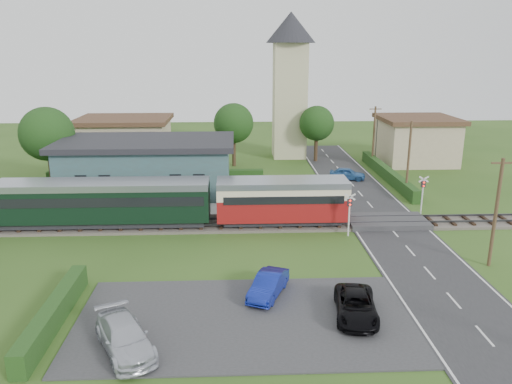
{
  "coord_description": "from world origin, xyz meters",
  "views": [
    {
      "loc": [
        -1.87,
        -34.58,
        13.29
      ],
      "look_at": [
        -0.22,
        4.0,
        2.19
      ],
      "focal_mm": 35.0,
      "sensor_mm": 36.0,
      "label": 1
    }
  ],
  "objects_px": {
    "station_building": "(148,167)",
    "crossing_signal_near": "(349,208)",
    "pedestrian_near": "(232,199)",
    "house_west": "(125,140)",
    "car_park_dark": "(356,306)",
    "train": "(61,202)",
    "car_on_road": "(347,174)",
    "equipment_hut": "(38,196)",
    "church_tower": "(290,75)",
    "crossing_signal_far": "(423,189)",
    "car_park_blue": "(268,285)",
    "pedestrian_far": "(82,204)",
    "house_east": "(416,139)",
    "car_park_silver": "(125,337)"
  },
  "relations": [
    {
      "from": "station_building",
      "to": "crossing_signal_near",
      "type": "distance_m",
      "value": 19.98
    },
    {
      "from": "crossing_signal_near",
      "to": "pedestrian_near",
      "type": "xyz_separation_m",
      "value": [
        -8.56,
        5.77,
        -0.92
      ]
    },
    {
      "from": "house_west",
      "to": "crossing_signal_near",
      "type": "xyz_separation_m",
      "value": [
        21.4,
        -25.41,
        -0.65
      ]
    },
    {
      "from": "car_park_dark",
      "to": "pedestrian_near",
      "type": "relative_size",
      "value": 2.85
    },
    {
      "from": "train",
      "to": "car_on_road",
      "type": "distance_m",
      "value": 28.56
    },
    {
      "from": "crossing_signal_near",
      "to": "car_park_dark",
      "type": "relative_size",
      "value": 0.75
    },
    {
      "from": "train",
      "to": "equipment_hut",
      "type": "bearing_deg",
      "value": 132.59
    },
    {
      "from": "church_tower",
      "to": "crossing_signal_far",
      "type": "xyz_separation_m",
      "value": [
        8.6,
        -23.61,
        -8.08
      ]
    },
    {
      "from": "church_tower",
      "to": "crossing_signal_far",
      "type": "height_order",
      "value": "church_tower"
    },
    {
      "from": "car_park_blue",
      "to": "car_park_dark",
      "type": "bearing_deg",
      "value": -7.55
    },
    {
      "from": "equipment_hut",
      "to": "crossing_signal_near",
      "type": "bearing_deg",
      "value": -12.94
    },
    {
      "from": "car_park_dark",
      "to": "pedestrian_far",
      "type": "height_order",
      "value": "pedestrian_far"
    },
    {
      "from": "house_west",
      "to": "pedestrian_far",
      "type": "distance_m",
      "value": 20.48
    },
    {
      "from": "equipment_hut",
      "to": "car_park_blue",
      "type": "relative_size",
      "value": 0.67
    },
    {
      "from": "station_building",
      "to": "car_park_blue",
      "type": "distance_m",
      "value": 22.84
    },
    {
      "from": "equipment_hut",
      "to": "station_building",
      "type": "distance_m",
      "value": 9.92
    },
    {
      "from": "equipment_hut",
      "to": "car_park_dark",
      "type": "bearing_deg",
      "value": -37.76
    },
    {
      "from": "crossing_signal_near",
      "to": "pedestrian_near",
      "type": "bearing_deg",
      "value": 146.0
    },
    {
      "from": "equipment_hut",
      "to": "car_park_blue",
      "type": "distance_m",
      "value": 23.18
    },
    {
      "from": "house_east",
      "to": "pedestrian_far",
      "type": "relative_size",
      "value": 5.95
    },
    {
      "from": "car_park_silver",
      "to": "pedestrian_near",
      "type": "bearing_deg",
      "value": 49.06
    },
    {
      "from": "equipment_hut",
      "to": "station_building",
      "type": "bearing_deg",
      "value": 35.92
    },
    {
      "from": "church_tower",
      "to": "car_park_blue",
      "type": "height_order",
      "value": "church_tower"
    },
    {
      "from": "house_east",
      "to": "pedestrian_near",
      "type": "distance_m",
      "value": 29.0
    },
    {
      "from": "train",
      "to": "house_west",
      "type": "distance_m",
      "value": 23.01
    },
    {
      "from": "crossing_signal_far",
      "to": "car_park_silver",
      "type": "bearing_deg",
      "value": -137.43
    },
    {
      "from": "crossing_signal_near",
      "to": "pedestrian_far",
      "type": "xyz_separation_m",
      "value": [
        -20.78,
        5.0,
        -0.95
      ]
    },
    {
      "from": "car_park_silver",
      "to": "car_park_dark",
      "type": "xyz_separation_m",
      "value": [
        11.17,
        2.5,
        -0.07
      ]
    },
    {
      "from": "equipment_hut",
      "to": "house_east",
      "type": "height_order",
      "value": "house_east"
    },
    {
      "from": "pedestrian_far",
      "to": "car_park_silver",
      "type": "bearing_deg",
      "value": -175.15
    },
    {
      "from": "church_tower",
      "to": "car_park_blue",
      "type": "relative_size",
      "value": 4.62
    },
    {
      "from": "car_park_dark",
      "to": "crossing_signal_near",
      "type": "bearing_deg",
      "value": 87.4
    },
    {
      "from": "station_building",
      "to": "house_east",
      "type": "relative_size",
      "value": 1.82
    },
    {
      "from": "crossing_signal_near",
      "to": "house_west",
      "type": "bearing_deg",
      "value": 130.11
    },
    {
      "from": "crossing_signal_far",
      "to": "car_park_blue",
      "type": "distance_m",
      "value": 19.57
    },
    {
      "from": "house_east",
      "to": "car_on_road",
      "type": "relative_size",
      "value": 2.37
    },
    {
      "from": "car_park_blue",
      "to": "car_on_road",
      "type": "bearing_deg",
      "value": 90.91
    },
    {
      "from": "train",
      "to": "house_west",
      "type": "xyz_separation_m",
      "value": [
        0.06,
        23.0,
        0.61
      ]
    },
    {
      "from": "equipment_hut",
      "to": "car_park_blue",
      "type": "xyz_separation_m",
      "value": [
        17.89,
        -14.7,
        -1.04
      ]
    },
    {
      "from": "crossing_signal_far",
      "to": "equipment_hut",
      "type": "bearing_deg",
      "value": 178.54
    },
    {
      "from": "house_west",
      "to": "house_east",
      "type": "relative_size",
      "value": 1.23
    },
    {
      "from": "equipment_hut",
      "to": "house_west",
      "type": "height_order",
      "value": "house_west"
    },
    {
      "from": "equipment_hut",
      "to": "pedestrian_far",
      "type": "distance_m",
      "value": 3.71
    },
    {
      "from": "pedestrian_far",
      "to": "car_on_road",
      "type": "bearing_deg",
      "value": -81.55
    },
    {
      "from": "house_east",
      "to": "pedestrian_near",
      "type": "relative_size",
      "value": 5.71
    },
    {
      "from": "station_building",
      "to": "car_park_blue",
      "type": "relative_size",
      "value": 4.2
    },
    {
      "from": "house_west",
      "to": "car_on_road",
      "type": "distance_m",
      "value": 26.62
    },
    {
      "from": "train",
      "to": "house_east",
      "type": "relative_size",
      "value": 4.91
    },
    {
      "from": "house_east",
      "to": "crossing_signal_far",
      "type": "distance_m",
      "value": 20.64
    },
    {
      "from": "house_east",
      "to": "car_on_road",
      "type": "bearing_deg",
      "value": -141.01
    }
  ]
}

